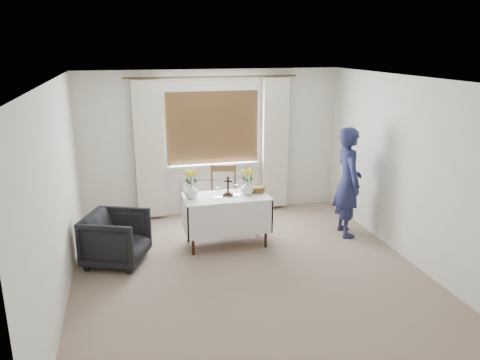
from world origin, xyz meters
name	(u,v)px	position (x,y,z in m)	size (l,w,h in m)	color
ground	(250,275)	(0.00, 0.00, 0.00)	(5.00, 5.00, 0.00)	gray
altar_table	(226,221)	(-0.09, 1.03, 0.38)	(1.24, 0.64, 0.76)	white
wooden_chair	(223,196)	(0.04, 1.85, 0.49)	(0.45, 0.45, 0.98)	#54391D
armchair	(116,238)	(-1.67, 0.80, 0.36)	(0.76, 0.78, 0.71)	black
person	(348,182)	(1.82, 0.98, 0.86)	(0.62, 0.41, 1.71)	navy
radiator	(214,197)	(0.00, 2.42, 0.30)	(1.10, 0.10, 0.60)	white
wooden_cross	(228,186)	(-0.05, 1.05, 0.91)	(0.14, 0.10, 0.29)	black
candlestick_left	(218,187)	(-0.22, 0.99, 0.92)	(0.09, 0.09, 0.32)	white
candlestick_right	(236,184)	(0.07, 1.04, 0.93)	(0.09, 0.09, 0.33)	white
flower_vase_left	(191,191)	(-0.59, 1.07, 0.87)	(0.21, 0.21, 0.22)	white
flower_vase_right	(247,188)	(0.23, 1.04, 0.86)	(0.19, 0.19, 0.20)	white
wicker_basket	(257,189)	(0.41, 1.12, 0.81)	(0.23, 0.23, 0.09)	brown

